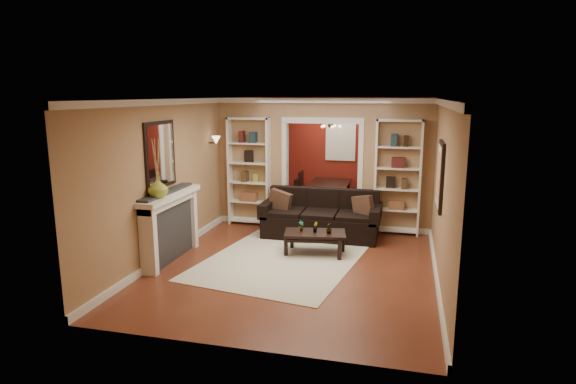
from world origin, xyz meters
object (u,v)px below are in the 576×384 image
(sofa, at_px, (321,214))
(bookshelf_left, at_px, (249,172))
(dining_table, at_px, (329,196))
(coffee_table, at_px, (315,243))
(fireplace, at_px, (172,227))
(bookshelf_right, at_px, (398,178))

(sofa, xyz_separation_m, bookshelf_left, (-1.66, 0.58, 0.69))
(sofa, relative_size, dining_table, 1.32)
(coffee_table, distance_m, fireplace, 2.49)
(bookshelf_right, bearing_deg, bookshelf_left, 180.00)
(coffee_table, height_order, bookshelf_right, bookshelf_right)
(coffee_table, bearing_deg, bookshelf_right, 41.05)
(bookshelf_left, height_order, fireplace, bookshelf_left)
(coffee_table, xyz_separation_m, bookshelf_left, (-1.76, 1.65, 0.95))
(sofa, height_order, bookshelf_right, bookshelf_right)
(sofa, distance_m, dining_table, 2.44)
(bookshelf_right, bearing_deg, fireplace, -145.20)
(coffee_table, bearing_deg, bookshelf_left, 126.90)
(sofa, height_order, dining_table, sofa)
(coffee_table, bearing_deg, sofa, 85.08)
(fireplace, bearing_deg, sofa, 41.49)
(bookshelf_left, xyz_separation_m, fireplace, (-0.54, -2.53, -0.57))
(coffee_table, bearing_deg, fireplace, -168.95)
(coffee_table, distance_m, bookshelf_left, 2.59)
(fireplace, height_order, dining_table, fireplace)
(coffee_table, xyz_separation_m, bookshelf_right, (1.34, 1.65, 0.95))
(dining_table, bearing_deg, sofa, -174.93)
(sofa, relative_size, coffee_table, 2.20)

